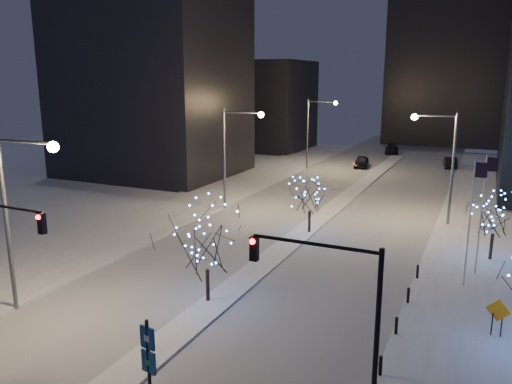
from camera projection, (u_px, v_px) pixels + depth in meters
The scene contains 23 objects.
ground at pixel (135, 369), 22.61m from camera, with size 160.00×160.00×0.00m, color white.
road at pixel (342, 201), 53.54m from camera, with size 20.00×130.00×0.02m, color #A8ADB7.
median at pixel (329, 211), 49.11m from camera, with size 2.00×80.00×0.15m, color white.
east_sidewalk at pixel (498, 270), 34.10m from camera, with size 10.00×90.00×0.15m, color white.
west_sidewalk at pixel (151, 220), 46.03m from camera, with size 8.00×90.00×0.15m, color white.
filler_west_near at pixel (152, 85), 66.82m from camera, with size 22.00×18.00×24.00m, color black.
filler_west_far at pixel (259, 105), 93.40m from camera, with size 18.00×16.00×16.00m, color black.
horizon_block at pixel (455, 36), 96.79m from camera, with size 24.00×14.00×42.00m, color black.
street_lamp_w_near at pixel (18, 201), 26.61m from camera, with size 4.40×0.56×10.00m.
street_lamp_w_mid at pixel (234, 145), 48.70m from camera, with size 4.40×0.56×10.00m.
street_lamp_w_far at pixel (315, 124), 70.80m from camera, with size 4.40×0.56×10.00m.
street_lamp_east at pixel (443, 154), 43.54m from camera, with size 3.90×0.56×10.00m.
traffic_signal_east at pixel (337, 299), 18.75m from camera, with size 5.26×0.43×7.00m.
flagpoles at pixel (477, 210), 31.29m from camera, with size 1.35×2.60×8.00m.
bollards at pixel (403, 309), 27.11m from camera, with size 0.16×12.16×0.90m.
car_near at pixel (362, 162), 73.89m from camera, with size 1.96×4.86×1.66m, color black.
car_mid at pixel (450, 162), 73.55m from camera, with size 1.68×4.83×1.59m, color black.
car_far at pixel (392, 149), 87.21m from camera, with size 2.26×5.56×1.61m, color black.
holiday_tree_median_near at pixel (207, 240), 28.46m from camera, with size 5.98×5.98×5.92m.
holiday_tree_median_far at pixel (310, 195), 41.65m from camera, with size 4.09×4.09×4.93m.
holiday_tree_plaza_far at pixel (495, 215), 35.23m from camera, with size 4.14×4.14×4.95m.
wayfinding_sign at pixel (148, 357), 19.14m from camera, with size 0.71×0.21×3.97m.
construction_sign at pixel (498, 314), 24.95m from camera, with size 1.19×0.33×2.01m.
Camera 1 is at (13.52, -16.05, 12.86)m, focal length 35.00 mm.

